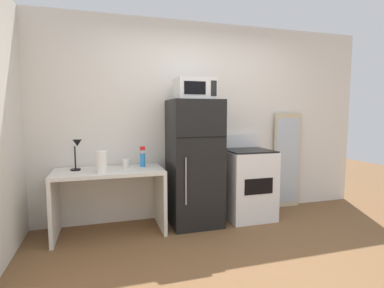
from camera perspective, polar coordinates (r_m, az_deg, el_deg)
name	(u,v)px	position (r m, az deg, el deg)	size (l,w,h in m)	color
ground_plane	(259,274)	(2.91, 12.61, -22.96)	(12.00, 12.00, 0.00)	brown
wall_back_white	(199,121)	(4.12, 1.31, 4.49)	(5.00, 0.10, 2.60)	silver
desk	(110,188)	(3.64, -15.45, -8.17)	(1.24, 0.62, 0.75)	silver
desk_lamp	(77,150)	(3.62, -21.12, -1.00)	(0.14, 0.12, 0.35)	black
spray_bottle	(143,159)	(3.69, -9.40, -2.78)	(0.06, 0.06, 0.25)	#2D8CEA
coffee_mug	(126,163)	(3.71, -12.50, -3.60)	(0.08, 0.08, 0.10)	white
paper_towel_roll	(102,162)	(3.41, -16.79, -3.29)	(0.11, 0.11, 0.24)	white
refrigerator	(194,163)	(3.76, 0.42, -3.58)	(0.62, 0.63, 1.56)	black
microwave	(195,89)	(3.70, 0.53, 10.44)	(0.46, 0.35, 0.26)	silver
oven_range	(247,183)	(4.10, 10.50, -7.36)	(0.61, 0.61, 1.10)	white
leaning_mirror	(287,160)	(4.67, 17.67, -3.01)	(0.44, 0.03, 1.40)	#C6B793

